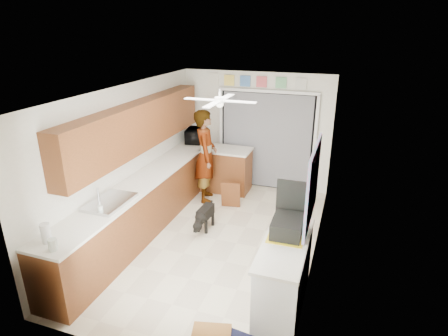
% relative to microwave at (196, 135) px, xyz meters
% --- Properties ---
extents(floor, '(5.00, 5.00, 0.00)m').
position_rel_microwave_xyz_m(floor, '(1.31, -2.25, -1.09)').
color(floor, beige).
rests_on(floor, ground).
extents(ceiling, '(5.00, 5.00, 0.00)m').
position_rel_microwave_xyz_m(ceiling, '(1.31, -2.25, 1.41)').
color(ceiling, white).
rests_on(ceiling, ground).
extents(wall_back, '(3.20, 0.00, 3.20)m').
position_rel_microwave_xyz_m(wall_back, '(1.31, 0.25, 0.16)').
color(wall_back, white).
rests_on(wall_back, ground).
extents(wall_front, '(3.20, 0.00, 3.20)m').
position_rel_microwave_xyz_m(wall_front, '(1.31, -4.75, 0.16)').
color(wall_front, white).
rests_on(wall_front, ground).
extents(wall_left, '(0.00, 5.00, 5.00)m').
position_rel_microwave_xyz_m(wall_left, '(-0.29, -2.25, 0.16)').
color(wall_left, white).
rests_on(wall_left, ground).
extents(wall_right, '(0.00, 5.00, 5.00)m').
position_rel_microwave_xyz_m(wall_right, '(2.91, -2.25, 0.16)').
color(wall_right, white).
rests_on(wall_right, ground).
extents(left_base_cabinets, '(0.60, 4.80, 0.90)m').
position_rel_microwave_xyz_m(left_base_cabinets, '(0.01, -2.25, -0.64)').
color(left_base_cabinets, brown).
rests_on(left_base_cabinets, floor).
extents(left_countertop, '(0.62, 4.80, 0.04)m').
position_rel_microwave_xyz_m(left_countertop, '(0.02, -2.25, -0.17)').
color(left_countertop, white).
rests_on(left_countertop, left_base_cabinets).
extents(upper_cabinets, '(0.32, 4.00, 0.80)m').
position_rel_microwave_xyz_m(upper_cabinets, '(-0.13, -2.05, 0.71)').
color(upper_cabinets, brown).
rests_on(upper_cabinets, wall_left).
extents(sink_basin, '(0.50, 0.76, 0.06)m').
position_rel_microwave_xyz_m(sink_basin, '(0.02, -3.25, -0.14)').
color(sink_basin, silver).
rests_on(sink_basin, left_countertop).
extents(faucet, '(0.03, 0.03, 0.22)m').
position_rel_microwave_xyz_m(faucet, '(-0.17, -3.25, -0.04)').
color(faucet, silver).
rests_on(faucet, left_countertop).
extents(peninsula_base, '(1.00, 0.60, 0.90)m').
position_rel_microwave_xyz_m(peninsula_base, '(0.81, -0.25, -0.64)').
color(peninsula_base, brown).
rests_on(peninsula_base, floor).
extents(peninsula_top, '(1.04, 0.64, 0.04)m').
position_rel_microwave_xyz_m(peninsula_top, '(0.81, -0.25, -0.17)').
color(peninsula_top, white).
rests_on(peninsula_top, peninsula_base).
extents(back_opening_recess, '(2.00, 0.06, 2.10)m').
position_rel_microwave_xyz_m(back_opening_recess, '(1.56, 0.22, -0.04)').
color(back_opening_recess, black).
rests_on(back_opening_recess, wall_back).
extents(curtain_panel, '(1.90, 0.03, 2.05)m').
position_rel_microwave_xyz_m(curtain_panel, '(1.56, 0.18, -0.04)').
color(curtain_panel, gray).
rests_on(curtain_panel, wall_back).
extents(door_trim_left, '(0.06, 0.04, 2.10)m').
position_rel_microwave_xyz_m(door_trim_left, '(0.54, 0.19, -0.04)').
color(door_trim_left, white).
rests_on(door_trim_left, wall_back).
extents(door_trim_right, '(0.06, 0.04, 2.10)m').
position_rel_microwave_xyz_m(door_trim_right, '(2.58, 0.19, -0.04)').
color(door_trim_right, white).
rests_on(door_trim_right, wall_back).
extents(door_trim_head, '(2.10, 0.04, 0.06)m').
position_rel_microwave_xyz_m(door_trim_head, '(1.56, 0.19, 1.03)').
color(door_trim_head, white).
rests_on(door_trim_head, wall_back).
extents(header_frame_0, '(0.22, 0.02, 0.22)m').
position_rel_microwave_xyz_m(header_frame_0, '(0.71, 0.22, 1.21)').
color(header_frame_0, '#F8D852').
rests_on(header_frame_0, wall_back).
extents(header_frame_1, '(0.22, 0.02, 0.22)m').
position_rel_microwave_xyz_m(header_frame_1, '(1.06, 0.22, 1.21)').
color(header_frame_1, '#4779BD').
rests_on(header_frame_1, wall_back).
extents(header_frame_2, '(0.22, 0.02, 0.22)m').
position_rel_microwave_xyz_m(header_frame_2, '(1.41, 0.22, 1.21)').
color(header_frame_2, '#D8515A').
rests_on(header_frame_2, wall_back).
extents(header_frame_3, '(0.22, 0.02, 0.22)m').
position_rel_microwave_xyz_m(header_frame_3, '(1.81, 0.22, 1.21)').
color(header_frame_3, '#66B278').
rests_on(header_frame_3, wall_back).
extents(header_frame_4, '(0.22, 0.02, 0.22)m').
position_rel_microwave_xyz_m(header_frame_4, '(2.21, 0.22, 1.21)').
color(header_frame_4, beige).
rests_on(header_frame_4, wall_back).
extents(route66_sign, '(0.22, 0.02, 0.26)m').
position_rel_microwave_xyz_m(route66_sign, '(0.36, 0.22, 1.21)').
color(route66_sign, silver).
rests_on(route66_sign, wall_back).
extents(right_counter_base, '(0.50, 1.40, 0.90)m').
position_rel_microwave_xyz_m(right_counter_base, '(2.66, -3.45, -0.64)').
color(right_counter_base, white).
rests_on(right_counter_base, floor).
extents(right_counter_top, '(0.54, 1.44, 0.04)m').
position_rel_microwave_xyz_m(right_counter_top, '(2.65, -3.45, -0.17)').
color(right_counter_top, white).
rests_on(right_counter_top, right_counter_base).
extents(abstract_painting, '(0.03, 1.15, 0.95)m').
position_rel_microwave_xyz_m(abstract_painting, '(2.89, -3.25, 0.56)').
color(abstract_painting, '#FF5DB9').
rests_on(abstract_painting, wall_right).
extents(ceiling_fan, '(1.14, 1.14, 0.24)m').
position_rel_microwave_xyz_m(ceiling_fan, '(1.31, -2.05, 1.23)').
color(ceiling_fan, white).
rests_on(ceiling_fan, ceiling).
extents(microwave, '(0.47, 0.61, 0.30)m').
position_rel_microwave_xyz_m(microwave, '(0.00, 0.00, 0.00)').
color(microwave, black).
rests_on(microwave, left_countertop).
extents(jar_a, '(0.12, 0.12, 0.14)m').
position_rel_microwave_xyz_m(jar_a, '(0.12, -4.50, -0.08)').
color(jar_a, silver).
rests_on(jar_a, left_countertop).
extents(jar_b, '(0.07, 0.07, 0.10)m').
position_rel_microwave_xyz_m(jar_b, '(0.07, -3.53, -0.10)').
color(jar_b, silver).
rests_on(jar_b, left_countertop).
extents(paper_towel_roll, '(0.14, 0.14, 0.25)m').
position_rel_microwave_xyz_m(paper_towel_roll, '(-0.07, -4.39, -0.03)').
color(paper_towel_roll, white).
rests_on(paper_towel_roll, left_countertop).
extents(suitcase, '(0.38, 0.50, 0.21)m').
position_rel_microwave_xyz_m(suitcase, '(2.63, -3.25, -0.05)').
color(suitcase, black).
rests_on(suitcase, right_counter_top).
extents(suitcase_rim, '(0.45, 0.59, 0.02)m').
position_rel_microwave_xyz_m(suitcase_rim, '(2.63, -3.25, -0.16)').
color(suitcase_rim, yellow).
rests_on(suitcase_rim, suitcase).
extents(suitcase_lid, '(0.42, 0.04, 0.50)m').
position_rel_microwave_xyz_m(suitcase_lid, '(2.63, -2.96, 0.20)').
color(suitcase_lid, black).
rests_on(suitcase_lid, suitcase).
extents(cabinet_door_panel, '(0.39, 0.20, 0.55)m').
position_rel_microwave_xyz_m(cabinet_door_panel, '(1.17, -1.06, -0.81)').
color(cabinet_door_panel, brown).
rests_on(cabinet_door_panel, floor).
extents(man, '(0.66, 0.80, 1.88)m').
position_rel_microwave_xyz_m(man, '(0.57, -0.83, -0.15)').
color(man, white).
rests_on(man, floor).
extents(dog, '(0.28, 0.61, 0.47)m').
position_rel_microwave_xyz_m(dog, '(1.00, -1.96, -0.86)').
color(dog, black).
rests_on(dog, floor).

